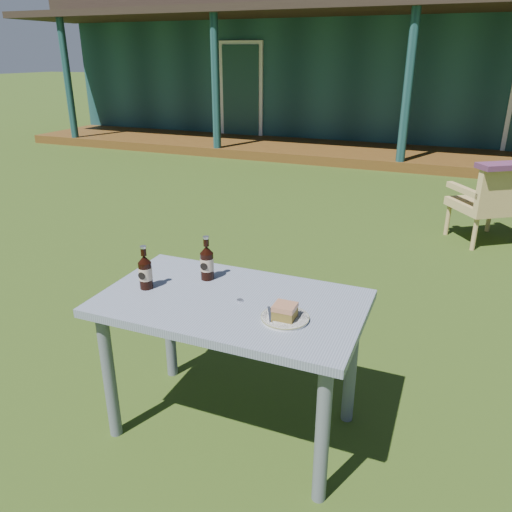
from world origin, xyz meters
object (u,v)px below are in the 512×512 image
at_px(cafe_table, 232,319).
at_px(cola_bottle_near, 207,262).
at_px(cola_bottle_far, 145,272).
at_px(armchair_left, 492,200).
at_px(cake_slice, 285,311).
at_px(plate, 285,318).

xyz_separation_m(cafe_table, cola_bottle_near, (-0.20, 0.16, 0.19)).
relative_size(cola_bottle_near, cola_bottle_far, 1.04).
distance_m(cola_bottle_near, armchair_left, 3.53).
distance_m(cake_slice, cola_bottle_far, 0.72).
distance_m(cola_bottle_far, armchair_left, 3.80).
bearing_deg(cola_bottle_far, armchair_left, 64.18).
xyz_separation_m(cola_bottle_far, armchair_left, (1.65, 3.41, -0.36)).
height_order(cafe_table, plate, plate).
height_order(cake_slice, armchair_left, cake_slice).
distance_m(cola_bottle_near, cola_bottle_far, 0.30).
bearing_deg(cola_bottle_far, cake_slice, -3.93).
height_order(plate, cola_bottle_far, cola_bottle_far).
distance_m(cafe_table, cola_bottle_near, 0.32).
relative_size(plate, cola_bottle_far, 0.95).
xyz_separation_m(cola_bottle_near, cola_bottle_far, (-0.22, -0.20, -0.00)).
bearing_deg(cake_slice, cola_bottle_near, 152.86).
height_order(cake_slice, cola_bottle_far, cola_bottle_far).
bearing_deg(plate, cake_slice, -82.52).
xyz_separation_m(plate, cola_bottle_far, (-0.71, 0.04, 0.08)).
bearing_deg(cola_bottle_far, plate, -3.24).
bearing_deg(cake_slice, armchair_left, 74.85).
xyz_separation_m(plate, cake_slice, (0.00, -0.01, 0.04)).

